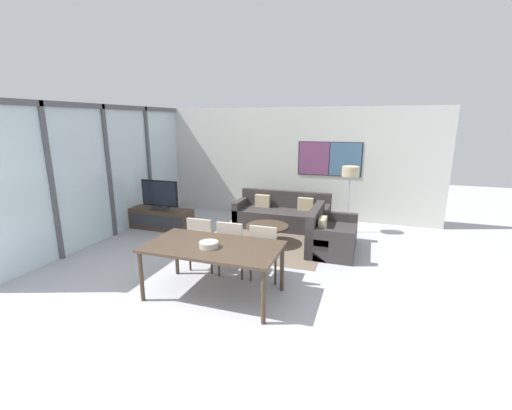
{
  "coord_description": "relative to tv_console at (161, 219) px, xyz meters",
  "views": [
    {
      "loc": [
        2.05,
        -3.03,
        2.47
      ],
      "look_at": [
        0.08,
        2.79,
        0.95
      ],
      "focal_mm": 24.0,
      "sensor_mm": 36.0,
      "label": 1
    }
  ],
  "objects": [
    {
      "name": "ground_plane",
      "position": [
        2.51,
        -3.53,
        -0.24
      ],
      "size": [
        24.0,
        24.0,
        0.0
      ],
      "primitive_type": "plane",
      "color": "#B2B2B7"
    },
    {
      "name": "wall_back",
      "position": [
        2.54,
        2.07,
        1.17
      ],
      "size": [
        7.51,
        0.09,
        2.8
      ],
      "color": "silver",
      "rests_on": "ground_plane"
    },
    {
      "name": "window_wall_left",
      "position": [
        -0.74,
        -0.73,
        1.29
      ],
      "size": [
        0.07,
        5.6,
        2.8
      ],
      "color": "silver",
      "rests_on": "ground_plane"
    },
    {
      "name": "area_rug",
      "position": [
        2.64,
        -0.18,
        -0.24
      ],
      "size": [
        2.3,
        2.07,
        0.01
      ],
      "color": "#706051",
      "rests_on": "ground_plane"
    },
    {
      "name": "tv_console",
      "position": [
        0.0,
        0.0,
        0.0
      ],
      "size": [
        1.48,
        0.48,
        0.48
      ],
      "color": "#423326",
      "rests_on": "ground_plane"
    },
    {
      "name": "television",
      "position": [
        -0.0,
        0.0,
        0.57
      ],
      "size": [
        0.93,
        0.2,
        0.67
      ],
      "color": "#2D2D33",
      "rests_on": "tv_console"
    },
    {
      "name": "sofa_main",
      "position": [
        2.64,
        1.08,
        0.03
      ],
      "size": [
        2.19,
        0.86,
        0.82
      ],
      "color": "#383333",
      "rests_on": "ground_plane"
    },
    {
      "name": "sofa_side",
      "position": [
        3.87,
        -0.1,
        0.03
      ],
      "size": [
        0.86,
        1.4,
        0.82
      ],
      "rotation": [
        0.0,
        0.0,
        1.57
      ],
      "color": "#383333",
      "rests_on": "ground_plane"
    },
    {
      "name": "coffee_table",
      "position": [
        2.64,
        -0.18,
        0.06
      ],
      "size": [
        0.87,
        0.87,
        0.39
      ],
      "color": "#423326",
      "rests_on": "ground_plane"
    },
    {
      "name": "dining_table",
      "position": [
        2.53,
        -2.48,
        0.46
      ],
      "size": [
        1.9,
        1.04,
        0.77
      ],
      "color": "#423326",
      "rests_on": "ground_plane"
    },
    {
      "name": "dining_chair_left",
      "position": [
        1.98,
        -1.71,
        0.29
      ],
      "size": [
        0.46,
        0.46,
        0.93
      ],
      "color": "#B2A899",
      "rests_on": "ground_plane"
    },
    {
      "name": "dining_chair_centre",
      "position": [
        2.53,
        -1.76,
        0.29
      ],
      "size": [
        0.46,
        0.46,
        0.93
      ],
      "color": "#B2A899",
      "rests_on": "ground_plane"
    },
    {
      "name": "dining_chair_right",
      "position": [
        3.09,
        -1.77,
        0.29
      ],
      "size": [
        0.46,
        0.46,
        0.93
      ],
      "color": "#B2A899",
      "rests_on": "ground_plane"
    },
    {
      "name": "fruit_bowl",
      "position": [
        2.52,
        -2.57,
        0.58
      ],
      "size": [
        0.27,
        0.27,
        0.08
      ],
      "color": "#B7B2A8",
      "rests_on": "dining_table"
    },
    {
      "name": "floor_lamp",
      "position": [
        4.14,
        1.1,
        1.05
      ],
      "size": [
        0.37,
        0.37,
        1.5
      ],
      "color": "#2D2D33",
      "rests_on": "ground_plane"
    }
  ]
}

